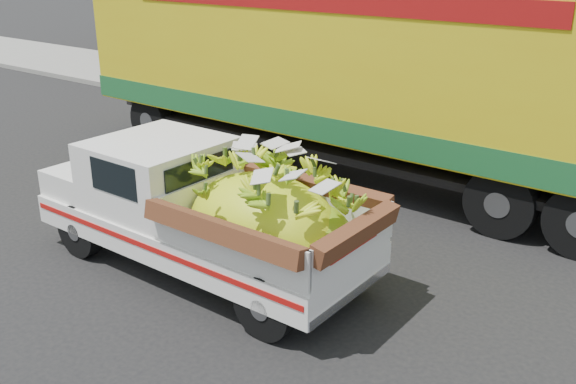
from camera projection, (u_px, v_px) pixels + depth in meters
The scene contains 5 objects.
ground at pixel (157, 250), 9.44m from camera, with size 100.00×100.00×0.00m, color black.
curb at pixel (390, 139), 14.64m from camera, with size 60.00×0.25×0.15m, color gray.
sidewalk at pixel (431, 121), 16.20m from camera, with size 60.00×4.00×0.14m, color gray.
pickup_truck at pixel (220, 214), 8.35m from camera, with size 4.88×1.80×1.71m.
semi_trailer at pixel (348, 65), 11.90m from camera, with size 12.01×2.70×3.80m.
Camera 1 is at (6.71, -5.60, 4.16)m, focal length 40.00 mm.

